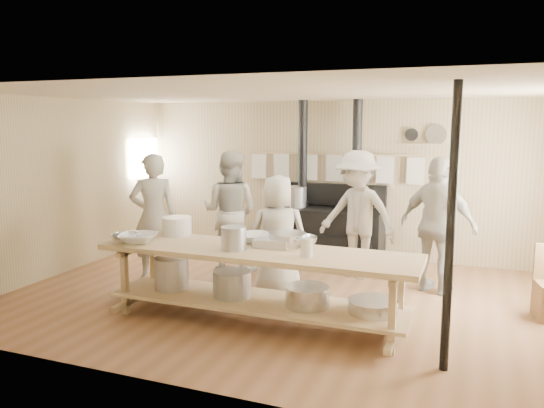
% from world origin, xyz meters
% --- Properties ---
extents(ground, '(7.00, 7.00, 0.00)m').
position_xyz_m(ground, '(0.00, 0.00, 0.00)').
color(ground, brown).
rests_on(ground, ground).
extents(room_shell, '(7.00, 7.00, 7.00)m').
position_xyz_m(room_shell, '(0.00, 0.00, 1.62)').
color(room_shell, tan).
rests_on(room_shell, ground).
extents(left_opening, '(0.00, 0.90, 0.90)m').
position_xyz_m(left_opening, '(-3.45, 2.00, 1.60)').
color(left_opening, white).
rests_on(left_opening, ground).
extents(stove, '(1.90, 0.75, 2.60)m').
position_xyz_m(stove, '(-0.01, 2.12, 0.52)').
color(stove, black).
rests_on(stove, ground).
extents(towel_rail, '(3.00, 0.04, 0.47)m').
position_xyz_m(towel_rail, '(0.00, 2.40, 1.56)').
color(towel_rail, tan).
rests_on(towel_rail, ground).
extents(back_wall_shelf, '(0.63, 0.14, 0.32)m').
position_xyz_m(back_wall_shelf, '(1.46, 2.43, 2.00)').
color(back_wall_shelf, tan).
rests_on(back_wall_shelf, ground).
extents(prep_table, '(3.60, 0.90, 0.85)m').
position_xyz_m(prep_table, '(-0.01, -0.90, 0.52)').
color(prep_table, tan).
rests_on(prep_table, ground).
extents(support_post, '(0.08, 0.08, 2.60)m').
position_xyz_m(support_post, '(2.05, -1.35, 1.30)').
color(support_post, black).
rests_on(support_post, ground).
extents(cook_far_left, '(0.79, 0.76, 1.81)m').
position_xyz_m(cook_far_left, '(-2.07, 0.20, 0.91)').
color(cook_far_left, '#AFAC9B').
rests_on(cook_far_left, ground).
extents(cook_left, '(0.93, 0.74, 1.83)m').
position_xyz_m(cook_left, '(-1.20, 0.93, 0.91)').
color(cook_left, '#AFAC9B').
rests_on(cook_left, ground).
extents(cook_center, '(0.91, 0.76, 1.58)m').
position_xyz_m(cook_center, '(-0.12, 0.11, 0.79)').
color(cook_center, '#AFAC9B').
rests_on(cook_center, ground).
extents(cook_right, '(1.15, 0.83, 1.81)m').
position_xyz_m(cook_right, '(1.80, 0.96, 0.91)').
color(cook_right, '#AFAC9B').
rests_on(cook_right, ground).
extents(cook_by_window, '(1.34, 0.99, 1.85)m').
position_xyz_m(cook_by_window, '(0.67, 1.28, 0.92)').
color(cook_by_window, '#AFAC9B').
rests_on(cook_by_window, ground).
extents(bowl_white_a, '(0.55, 0.55, 0.11)m').
position_xyz_m(bowl_white_a, '(-1.41, -1.10, 0.90)').
color(bowl_white_a, white).
rests_on(bowl_white_a, prep_table).
extents(bowl_steel_a, '(0.46, 0.46, 0.10)m').
position_xyz_m(bowl_steel_a, '(-1.55, -1.14, 0.90)').
color(bowl_steel_a, silver).
rests_on(bowl_steel_a, prep_table).
extents(bowl_white_b, '(0.56, 0.56, 0.10)m').
position_xyz_m(bowl_white_b, '(-0.18, -0.57, 0.90)').
color(bowl_white_b, white).
rests_on(bowl_white_b, prep_table).
extents(bowl_steel_b, '(0.48, 0.48, 0.11)m').
position_xyz_m(bowl_steel_b, '(0.43, -0.57, 0.90)').
color(bowl_steel_b, silver).
rests_on(bowl_steel_b, prep_table).
extents(roasting_pan, '(0.42, 0.30, 0.09)m').
position_xyz_m(roasting_pan, '(0.13, -0.72, 0.89)').
color(roasting_pan, '#B2B2B7').
rests_on(roasting_pan, prep_table).
extents(mixing_bowl_large, '(0.52, 0.52, 0.14)m').
position_xyz_m(mixing_bowl_large, '(0.25, -0.57, 0.92)').
color(mixing_bowl_large, silver).
rests_on(mixing_bowl_large, prep_table).
extents(bucket_galv, '(0.34, 0.34, 0.26)m').
position_xyz_m(bucket_galv, '(-0.23, -1.00, 0.98)').
color(bucket_galv, gray).
rests_on(bucket_galv, prep_table).
extents(deep_bowl_enamel, '(0.44, 0.44, 0.23)m').
position_xyz_m(deep_bowl_enamel, '(-1.21, -0.57, 0.96)').
color(deep_bowl_enamel, white).
rests_on(deep_bowl_enamel, prep_table).
extents(pitcher, '(0.16, 0.16, 0.20)m').
position_xyz_m(pitcher, '(0.63, -1.03, 0.95)').
color(pitcher, white).
rests_on(pitcher, prep_table).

